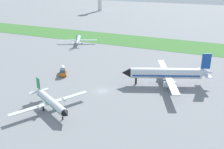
% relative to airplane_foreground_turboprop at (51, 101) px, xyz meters
% --- Properties ---
extents(ground_plane, '(600.00, 600.00, 0.00)m').
position_rel_airplane_foreground_turboprop_xyz_m(ground_plane, '(8.14, 17.66, -2.69)').
color(ground_plane, gray).
extents(grass_taxiway_strip, '(360.00, 28.00, 0.08)m').
position_rel_airplane_foreground_turboprop_xyz_m(grass_taxiway_strip, '(8.14, 89.33, -2.65)').
color(grass_taxiway_strip, '#3D7533').
rests_on(grass_taxiway_strip, ground_plane).
extents(airplane_foreground_turboprop, '(19.39, 22.26, 7.34)m').
position_rel_airplane_foreground_turboprop_xyz_m(airplane_foreground_turboprop, '(0.00, 0.00, 0.00)').
color(airplane_foreground_turboprop, silver).
rests_on(airplane_foreground_turboprop, ground_plane).
extents(airplane_taxiing_turboprop, '(20.06, 17.43, 6.49)m').
position_rel_airplane_foreground_turboprop_xyz_m(airplane_taxiing_turboprop, '(-32.84, 70.61, -0.31)').
color(airplane_taxiing_turboprop, silver).
rests_on(airplane_taxiing_turboprop, ground_plane).
extents(airplane_midfield_jet, '(31.65, 31.87, 11.81)m').
position_rel_airplane_foreground_turboprop_xyz_m(airplane_midfield_jet, '(26.99, 32.29, 1.57)').
color(airplane_midfield_jet, silver).
rests_on(airplane_midfield_jet, ground_plane).
extents(fuel_truck_near_gate, '(5.62, 6.73, 3.29)m').
position_rel_airplane_foreground_turboprop_xyz_m(fuel_truck_near_gate, '(-12.95, 25.31, -1.10)').
color(fuel_truck_near_gate, orange).
rests_on(fuel_truck_near_gate, ground_plane).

